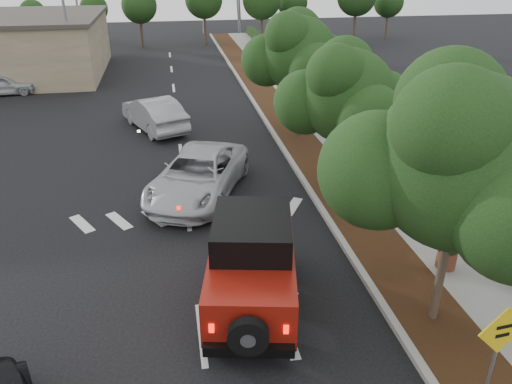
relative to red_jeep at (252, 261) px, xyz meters
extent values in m
plane|color=black|center=(-1.40, -1.06, -1.21)|extent=(120.00, 120.00, 0.00)
cube|color=#9E9B93|center=(3.20, 10.94, -1.13)|extent=(0.20, 70.00, 0.15)
cube|color=black|center=(4.20, 10.94, -1.15)|extent=(1.80, 70.00, 0.12)
cube|color=gray|center=(6.10, 10.94, -1.15)|extent=(2.00, 70.00, 0.12)
cube|color=black|center=(7.50, 10.94, -0.81)|extent=(0.80, 70.00, 0.80)
cylinder|color=black|center=(-0.63, 1.36, -0.75)|extent=(0.49, 0.95, 0.91)
cylinder|color=black|center=(1.11, 1.01, -0.75)|extent=(0.49, 0.95, 0.91)
cylinder|color=black|center=(-1.19, -1.44, -0.75)|extent=(0.49, 0.95, 0.91)
cylinder|color=black|center=(0.54, -1.79, -0.75)|extent=(0.49, 0.95, 0.91)
cube|color=maroon|center=(-0.04, -0.22, -0.13)|extent=(2.83, 4.52, 1.14)
cube|color=black|center=(0.02, 0.12, 0.80)|extent=(2.30, 2.64, 0.73)
cube|color=maroon|center=(0.27, 1.35, -0.22)|extent=(2.00, 1.51, 0.93)
cube|color=black|center=(-0.48, -2.37, -0.64)|extent=(1.95, 0.58, 0.25)
cylinder|color=black|center=(-0.51, -2.52, -0.13)|extent=(0.90, 0.42, 0.86)
cube|color=#FF190C|center=(-1.22, -2.15, -0.13)|extent=(0.12, 0.07, 0.20)
cube|color=#FF190C|center=(0.30, -2.45, -0.13)|extent=(0.12, 0.07, 0.20)
imported|color=#B6BABF|center=(-0.90, 6.49, -0.40)|extent=(4.65, 6.35, 1.60)
imported|color=#9A9CA1|center=(-2.54, 14.55, -0.39)|extent=(3.51, 5.25, 1.64)
imported|color=#B3B7BB|center=(-12.00, 23.06, -0.55)|extent=(4.06, 2.11, 1.32)
cylinder|color=slate|center=(4.00, -4.01, -0.04)|extent=(0.08, 0.08, 2.09)
cube|color=yellow|center=(4.00, -4.04, 0.66)|extent=(1.07, 0.13, 1.07)
cube|color=black|center=(4.01, -4.06, 0.76)|extent=(0.34, 0.04, 0.07)
cube|color=black|center=(4.01, -4.06, 0.56)|extent=(0.30, 0.04, 0.07)
cylinder|color=brown|center=(5.59, 0.37, -0.81)|extent=(0.61, 0.61, 0.55)
sphere|color=black|center=(5.59, 0.37, -0.29)|extent=(0.69, 0.69, 0.69)
imported|color=black|center=(5.59, 0.37, -0.22)|extent=(0.64, 0.57, 0.65)
camera|label=1|loc=(-1.72, -10.29, 6.94)|focal=35.00mm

